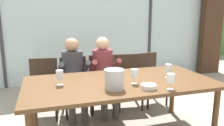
{
  "coord_description": "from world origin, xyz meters",
  "views": [
    {
      "loc": [
        -0.88,
        -2.47,
        1.53
      ],
      "look_at": [
        0.0,
        0.35,
        0.9
      ],
      "focal_mm": 35.99,
      "sensor_mm": 36.0,
      "label": 1
    }
  ],
  "objects_px": {
    "chair_near_window_right": "(149,74)",
    "ice_bucket_primary": "(114,79)",
    "wine_glass_near_bucket": "(134,74)",
    "wine_glass_by_left_taster": "(60,75)",
    "chair_center": "(102,78)",
    "chair_right_of_center": "(127,76)",
    "wine_glass_center_pour": "(171,79)",
    "chair_near_curtain": "(44,83)",
    "chair_left_of_center": "(75,81)",
    "tasting_bowl": "(149,87)",
    "wine_glass_by_right_taster": "(168,69)",
    "dining_table": "(121,86)",
    "person_maroon_top": "(104,70)",
    "person_charcoal_jacket": "(74,72)"
  },
  "relations": [
    {
      "from": "person_maroon_top",
      "to": "tasting_bowl",
      "type": "bearing_deg",
      "value": -82.68
    },
    {
      "from": "chair_right_of_center",
      "to": "wine_glass_center_pour",
      "type": "bearing_deg",
      "value": -84.6
    },
    {
      "from": "chair_right_of_center",
      "to": "person_maroon_top",
      "type": "distance_m",
      "value": 0.49
    },
    {
      "from": "wine_glass_near_bucket",
      "to": "wine_glass_by_left_taster",
      "type": "bearing_deg",
      "value": 165.87
    },
    {
      "from": "chair_left_of_center",
      "to": "wine_glass_by_right_taster",
      "type": "height_order",
      "value": "wine_glass_by_right_taster"
    },
    {
      "from": "chair_near_curtain",
      "to": "wine_glass_by_left_taster",
      "type": "height_order",
      "value": "wine_glass_by_left_taster"
    },
    {
      "from": "wine_glass_center_pour",
      "to": "wine_glass_by_right_taster",
      "type": "height_order",
      "value": "same"
    },
    {
      "from": "dining_table",
      "to": "chair_near_window_right",
      "type": "xyz_separation_m",
      "value": [
        0.87,
        0.98,
        -0.17
      ]
    },
    {
      "from": "chair_near_curtain",
      "to": "wine_glass_near_bucket",
      "type": "bearing_deg",
      "value": -42.36
    },
    {
      "from": "chair_near_curtain",
      "to": "wine_glass_near_bucket",
      "type": "relative_size",
      "value": 5.04
    },
    {
      "from": "chair_near_curtain",
      "to": "person_maroon_top",
      "type": "distance_m",
      "value": 0.95
    },
    {
      "from": "chair_right_of_center",
      "to": "chair_near_window_right",
      "type": "distance_m",
      "value": 0.41
    },
    {
      "from": "wine_glass_by_left_taster",
      "to": "chair_center",
      "type": "bearing_deg",
      "value": 52.02
    },
    {
      "from": "tasting_bowl",
      "to": "wine_glass_center_pour",
      "type": "relative_size",
      "value": 0.98
    },
    {
      "from": "chair_right_of_center",
      "to": "person_charcoal_jacket",
      "type": "distance_m",
      "value": 0.94
    },
    {
      "from": "chair_near_curtain",
      "to": "wine_glass_near_bucket",
      "type": "xyz_separation_m",
      "value": [
        1.01,
        -1.16,
        0.36
      ]
    },
    {
      "from": "chair_near_curtain",
      "to": "wine_glass_by_right_taster",
      "type": "xyz_separation_m",
      "value": [
        1.53,
        -1.04,
        0.36
      ]
    },
    {
      "from": "dining_table",
      "to": "wine_glass_by_left_taster",
      "type": "xyz_separation_m",
      "value": [
        -0.71,
        0.05,
        0.18
      ]
    },
    {
      "from": "chair_near_window_right",
      "to": "ice_bucket_primary",
      "type": "bearing_deg",
      "value": -136.69
    },
    {
      "from": "chair_center",
      "to": "chair_right_of_center",
      "type": "relative_size",
      "value": 1.0
    },
    {
      "from": "chair_left_of_center",
      "to": "tasting_bowl",
      "type": "relative_size",
      "value": 5.13
    },
    {
      "from": "chair_center",
      "to": "chair_near_curtain",
      "type": "bearing_deg",
      "value": -172.71
    },
    {
      "from": "chair_near_window_right",
      "to": "person_maroon_top",
      "type": "bearing_deg",
      "value": -177.57
    },
    {
      "from": "dining_table",
      "to": "chair_right_of_center",
      "type": "bearing_deg",
      "value": 64.31
    },
    {
      "from": "dining_table",
      "to": "chair_right_of_center",
      "type": "relative_size",
      "value": 2.59
    },
    {
      "from": "chair_right_of_center",
      "to": "tasting_bowl",
      "type": "bearing_deg",
      "value": -93.62
    },
    {
      "from": "dining_table",
      "to": "chair_near_window_right",
      "type": "relative_size",
      "value": 2.59
    },
    {
      "from": "wine_glass_by_left_taster",
      "to": "ice_bucket_primary",
      "type": "bearing_deg",
      "value": -29.75
    },
    {
      "from": "ice_bucket_primary",
      "to": "tasting_bowl",
      "type": "bearing_deg",
      "value": -16.95
    },
    {
      "from": "chair_center",
      "to": "person_charcoal_jacket",
      "type": "distance_m",
      "value": 0.55
    },
    {
      "from": "tasting_bowl",
      "to": "wine_glass_by_left_taster",
      "type": "bearing_deg",
      "value": 155.0
    },
    {
      "from": "chair_near_curtain",
      "to": "wine_glass_center_pour",
      "type": "relative_size",
      "value": 5.04
    },
    {
      "from": "chair_center",
      "to": "wine_glass_by_left_taster",
      "type": "relative_size",
      "value": 5.04
    },
    {
      "from": "chair_near_window_right",
      "to": "wine_glass_near_bucket",
      "type": "height_order",
      "value": "wine_glass_near_bucket"
    },
    {
      "from": "person_charcoal_jacket",
      "to": "wine_glass_center_pour",
      "type": "height_order",
      "value": "person_charcoal_jacket"
    },
    {
      "from": "wine_glass_by_left_taster",
      "to": "chair_near_window_right",
      "type": "bearing_deg",
      "value": 30.46
    },
    {
      "from": "chair_near_window_right",
      "to": "wine_glass_near_bucket",
      "type": "distance_m",
      "value": 1.42
    },
    {
      "from": "dining_table",
      "to": "tasting_bowl",
      "type": "distance_m",
      "value": 0.43
    },
    {
      "from": "chair_near_curtain",
      "to": "dining_table",
      "type": "bearing_deg",
      "value": -41.38
    },
    {
      "from": "chair_near_curtain",
      "to": "ice_bucket_primary",
      "type": "xyz_separation_m",
      "value": [
        0.73,
        -1.27,
        0.35
      ]
    },
    {
      "from": "chair_near_curtain",
      "to": "tasting_bowl",
      "type": "bearing_deg",
      "value": -44.96
    },
    {
      "from": "chair_near_window_right",
      "to": "wine_glass_center_pour",
      "type": "distance_m",
      "value": 1.56
    },
    {
      "from": "person_maroon_top",
      "to": "wine_glass_by_left_taster",
      "type": "height_order",
      "value": "person_maroon_top"
    },
    {
      "from": "chair_center",
      "to": "wine_glass_near_bucket",
      "type": "xyz_separation_m",
      "value": [
        0.07,
        -1.17,
        0.36
      ]
    },
    {
      "from": "chair_near_window_right",
      "to": "person_charcoal_jacket",
      "type": "xyz_separation_m",
      "value": [
        -1.33,
        -0.14,
        0.17
      ]
    },
    {
      "from": "person_charcoal_jacket",
      "to": "chair_left_of_center",
      "type": "bearing_deg",
      "value": 74.99
    },
    {
      "from": "chair_left_of_center",
      "to": "chair_right_of_center",
      "type": "relative_size",
      "value": 1.0
    },
    {
      "from": "chair_near_curtain",
      "to": "chair_left_of_center",
      "type": "height_order",
      "value": "same"
    },
    {
      "from": "chair_left_of_center",
      "to": "tasting_bowl",
      "type": "xyz_separation_m",
      "value": [
        0.61,
        -1.35,
        0.26
      ]
    },
    {
      "from": "dining_table",
      "to": "person_charcoal_jacket",
      "type": "bearing_deg",
      "value": 118.51
    }
  ]
}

